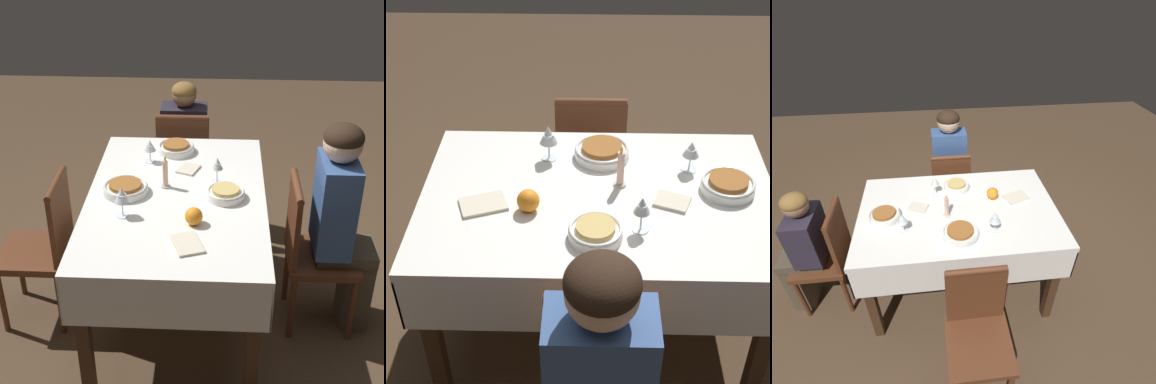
% 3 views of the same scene
% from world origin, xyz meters
% --- Properties ---
extents(ground_plane, '(8.00, 8.00, 0.00)m').
position_xyz_m(ground_plane, '(0.00, 0.00, 0.00)').
color(ground_plane, '#4C3826').
extents(dining_table, '(1.36, 0.90, 0.78)m').
position_xyz_m(dining_table, '(0.00, 0.00, 0.68)').
color(dining_table, white).
rests_on(dining_table, ground_plane).
extents(chair_north, '(0.37, 0.37, 0.86)m').
position_xyz_m(chair_north, '(0.00, 0.71, 0.48)').
color(chair_north, '#562D19').
rests_on(chair_north, ground_plane).
extents(chair_west, '(0.37, 0.37, 0.86)m').
position_xyz_m(chair_west, '(-0.94, -0.02, 0.48)').
color(chair_west, '#562D19').
rests_on(chair_west, ground_plane).
extents(chair_south, '(0.37, 0.37, 0.86)m').
position_xyz_m(chair_south, '(0.03, -0.71, 0.48)').
color(chair_south, '#562D19').
rests_on(chair_south, ground_plane).
extents(person_adult_denim, '(0.30, 0.34, 1.18)m').
position_xyz_m(person_adult_denim, '(0.00, 0.84, 0.67)').
color(person_adult_denim, '#4C4233').
rests_on(person_adult_denim, ground_plane).
extents(person_child_dark, '(0.33, 0.30, 1.01)m').
position_xyz_m(person_child_dark, '(-1.09, -0.02, 0.55)').
color(person_child_dark, '#4C4233').
rests_on(person_child_dark, ground_plane).
extents(bowl_north, '(0.19, 0.19, 0.06)m').
position_xyz_m(bowl_north, '(0.01, 0.25, 0.80)').
color(bowl_north, white).
rests_on(bowl_north, dining_table).
extents(wine_glass_north, '(0.06, 0.06, 0.14)m').
position_xyz_m(wine_glass_north, '(-0.15, 0.20, 0.88)').
color(wine_glass_north, white).
rests_on(wine_glass_north, dining_table).
extents(bowl_west, '(0.21, 0.21, 0.06)m').
position_xyz_m(bowl_west, '(-0.50, -0.04, 0.80)').
color(bowl_west, white).
rests_on(bowl_west, dining_table).
extents(wine_glass_west, '(0.07, 0.07, 0.13)m').
position_xyz_m(wine_glass_west, '(-0.36, -0.17, 0.87)').
color(wine_glass_west, white).
rests_on(wine_glass_west, dining_table).
extents(bowl_south, '(0.23, 0.23, 0.06)m').
position_xyz_m(bowl_south, '(-0.01, -0.26, 0.80)').
color(bowl_south, white).
rests_on(bowl_south, dining_table).
extents(wine_glass_south, '(0.07, 0.07, 0.15)m').
position_xyz_m(wine_glass_south, '(0.20, -0.24, 0.89)').
color(wine_glass_south, white).
rests_on(wine_glass_south, dining_table).
extents(candle_centerpiece, '(0.05, 0.05, 0.18)m').
position_xyz_m(candle_centerpiece, '(-0.08, -0.06, 0.85)').
color(candle_centerpiece, beige).
rests_on(candle_centerpiece, dining_table).
extents(orange_fruit, '(0.08, 0.08, 0.08)m').
position_xyz_m(orange_fruit, '(0.26, 0.10, 0.82)').
color(orange_fruit, orange).
rests_on(orange_fruit, dining_table).
extents(napkin_red_folded, '(0.15, 0.14, 0.01)m').
position_xyz_m(napkin_red_folded, '(-0.28, 0.04, 0.78)').
color(napkin_red_folded, beige).
rests_on(napkin_red_folded, dining_table).
extents(napkin_spare_side, '(0.20, 0.17, 0.01)m').
position_xyz_m(napkin_spare_side, '(0.43, 0.08, 0.78)').
color(napkin_spare_side, beige).
rests_on(napkin_spare_side, dining_table).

